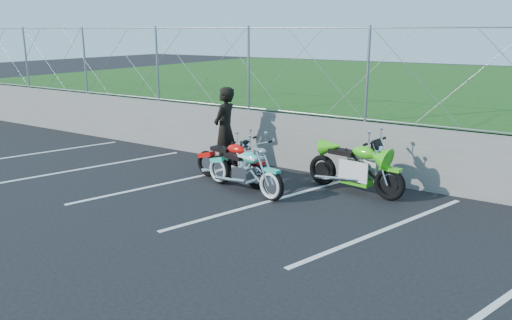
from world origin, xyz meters
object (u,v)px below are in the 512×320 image
Objects in this scene: cruiser_turquoise at (245,172)px; sportbike_green at (356,169)px; naked_orange at (232,163)px; person_standing at (225,129)px.

cruiser_turquoise is 2.24m from sportbike_green.
naked_orange is at bearing -153.62° from sportbike_green.
naked_orange is at bearing 160.51° from cruiser_turquoise.
sportbike_green is at bearing 83.24° from person_standing.
cruiser_turquoise is 1.10× the size of person_standing.
naked_orange is 2.63m from sportbike_green.
person_standing is (-3.23, -0.04, 0.49)m from sportbike_green.
naked_orange is (-0.61, 0.39, -0.00)m from cruiser_turquoise.
sportbike_green is 1.12× the size of person_standing.
naked_orange is 1.04× the size of person_standing.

